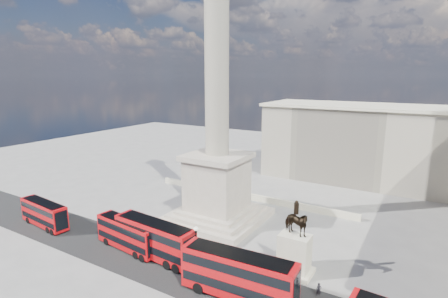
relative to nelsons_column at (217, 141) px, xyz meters
name	(u,v)px	position (x,y,z in m)	size (l,w,h in m)	color
ground	(200,231)	(0.00, -5.00, -12.92)	(180.00, 180.00, 0.00)	gray
asphalt_road	(186,272)	(5.00, -15.00, -12.91)	(120.00, 9.00, 0.01)	#262626
nelsons_column	(217,141)	(0.00, 0.00, 0.00)	(14.00, 14.00, 49.85)	#C1B5A1
balustrade_wall	(249,196)	(0.00, 11.00, -12.37)	(40.00, 0.60, 1.10)	beige
building_northeast	(385,145)	(20.00, 35.00, -4.59)	(51.00, 17.00, 16.60)	beige
red_bus_a	(155,239)	(-0.39, -14.24, -10.41)	(11.96, 3.52, 4.79)	red
red_bus_b	(128,234)	(-4.88, -14.49, -10.77)	(10.27, 3.34, 4.09)	red
red_bus_c	(239,275)	(12.70, -16.09, -10.30)	(12.42, 3.50, 4.98)	red
red_bus_e	(44,214)	(-21.22, -15.87, -10.85)	(9.89, 3.05, 3.95)	red
victorian_lamp	(196,246)	(6.16, -14.44, -9.51)	(0.50, 0.50, 5.79)	black
equestrian_statue	(295,248)	(15.95, -8.61, -9.77)	(4.35, 3.26, 8.97)	beige
pedestrian_walking	(319,290)	(19.74, -11.50, -12.16)	(0.55, 0.36, 1.51)	black
pedestrian_crossing	(254,262)	(11.58, -10.31, -11.98)	(1.10, 0.46, 1.88)	black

